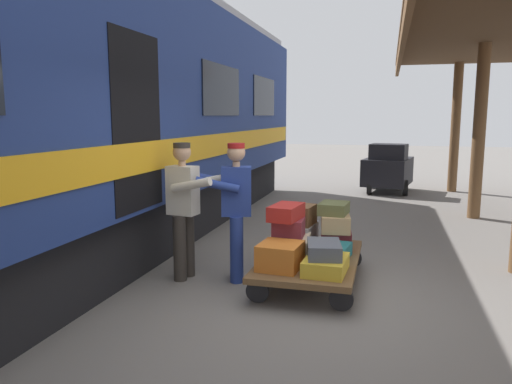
# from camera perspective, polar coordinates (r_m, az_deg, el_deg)

# --- Properties ---
(ground_plane) EXTENTS (60.00, 60.00, 0.00)m
(ground_plane) POSITION_cam_1_polar(r_m,az_deg,el_deg) (5.49, 7.73, -12.92)
(ground_plane) COLOR slate
(train_car) EXTENTS (3.02, 16.78, 4.00)m
(train_car) POSITION_cam_1_polar(r_m,az_deg,el_deg) (6.61, -25.20, 8.29)
(train_car) COLOR navy
(train_car) RESTS_ON ground_plane
(luggage_cart) EXTENTS (1.17, 1.94, 0.33)m
(luggage_cart) POSITION_cam_1_polar(r_m,az_deg,el_deg) (6.08, 6.27, -7.94)
(luggage_cart) COLOR brown
(luggage_cart) RESTS_ON ground_plane
(suitcase_cream_canvas) EXTENTS (0.51, 0.61, 0.24)m
(suitcase_cream_canvas) POSITION_cam_1_polar(r_m,az_deg,el_deg) (6.07, 3.90, -6.27)
(suitcase_cream_canvas) COLOR beige
(suitcase_cream_canvas) RESTS_ON luggage_cart
(suitcase_yellow_case) EXTENTS (0.47, 0.63, 0.17)m
(suitcase_yellow_case) POSITION_cam_1_polar(r_m,az_deg,el_deg) (5.50, 8.09, -8.36)
(suitcase_yellow_case) COLOR gold
(suitcase_yellow_case) RESTS_ON luggage_cart
(suitcase_maroon_trunk) EXTENTS (0.44, 0.52, 0.23)m
(suitcase_maroon_trunk) POSITION_cam_1_polar(r_m,az_deg,el_deg) (6.52, 9.25, -5.37)
(suitcase_maroon_trunk) COLOR maroon
(suitcase_maroon_trunk) RESTS_ON luggage_cart
(suitcase_teal_softside) EXTENTS (0.47, 0.62, 0.16)m
(suitcase_teal_softside) POSITION_cam_1_polar(r_m,az_deg,el_deg) (6.01, 8.71, -6.90)
(suitcase_teal_softside) COLOR #1E666B
(suitcase_teal_softside) RESTS_ON luggage_cart
(suitcase_gray_aluminum) EXTENTS (0.50, 0.64, 0.28)m
(suitcase_gray_aluminum) POSITION_cam_1_polar(r_m,az_deg,el_deg) (6.58, 4.80, -4.90)
(suitcase_gray_aluminum) COLOR #9EA0A5
(suitcase_gray_aluminum) RESTS_ON luggage_cart
(suitcase_orange_carryall) EXTENTS (0.49, 0.52, 0.29)m
(suitcase_orange_carryall) POSITION_cam_1_polar(r_m,az_deg,el_deg) (5.56, 2.83, -7.41)
(suitcase_orange_carryall) COLOR #CC6B23
(suitcase_orange_carryall) RESTS_ON luggage_cart
(suitcase_tan_vintage) EXTENTS (0.43, 0.57, 0.21)m
(suitcase_tan_vintage) POSITION_cam_1_polar(r_m,az_deg,el_deg) (6.45, 9.18, -3.51)
(suitcase_tan_vintage) COLOR tan
(suitcase_tan_vintage) RESTS_ON suitcase_maroon_trunk
(suitcase_slate_roller) EXTENTS (0.45, 0.57, 0.16)m
(suitcase_slate_roller) POSITION_cam_1_polar(r_m,az_deg,el_deg) (5.49, 7.88, -6.61)
(suitcase_slate_roller) COLOR #4C515B
(suitcase_slate_roller) RESTS_ON suitcase_yellow_case
(suitcase_burgundy_valise) EXTENTS (0.37, 0.39, 0.22)m
(suitcase_burgundy_valise) POSITION_cam_1_polar(r_m,az_deg,el_deg) (5.99, 3.80, -4.18)
(suitcase_burgundy_valise) COLOR maroon
(suitcase_burgundy_valise) RESTS_ON suitcase_cream_canvas
(suitcase_brown_leather) EXTENTS (0.44, 0.46, 0.26)m
(suitcase_brown_leather) POSITION_cam_1_polar(r_m,az_deg,el_deg) (6.50, 4.98, -2.63)
(suitcase_brown_leather) COLOR brown
(suitcase_brown_leather) RESTS_ON suitcase_gray_aluminum
(suitcase_olive_duffel) EXTENTS (0.38, 0.47, 0.15)m
(suitcase_olive_duffel) POSITION_cam_1_polar(r_m,az_deg,el_deg) (6.45, 9.01, -1.87)
(suitcase_olive_duffel) COLOR brown
(suitcase_olive_duffel) RESTS_ON suitcase_tan_vintage
(suitcase_red_plastic) EXTENTS (0.39, 0.57, 0.18)m
(suitcase_red_plastic) POSITION_cam_1_polar(r_m,az_deg,el_deg) (5.93, 3.52, -2.34)
(suitcase_red_plastic) COLOR #AD231E
(suitcase_red_plastic) RESTS_ON suitcase_burgundy_valise
(porter_in_overalls) EXTENTS (0.73, 0.55, 1.70)m
(porter_in_overalls) POSITION_cam_1_polar(r_m,az_deg,el_deg) (6.02, -2.46, -1.73)
(porter_in_overalls) COLOR navy
(porter_in_overalls) RESTS_ON ground_plane
(porter_by_door) EXTENTS (0.70, 0.49, 1.70)m
(porter_by_door) POSITION_cam_1_polar(r_m,az_deg,el_deg) (6.13, -8.28, -1.62)
(porter_by_door) COLOR #332D28
(porter_by_door) RESTS_ON ground_plane
(baggage_tug) EXTENTS (1.38, 1.87, 1.30)m
(baggage_tug) POSITION_cam_1_polar(r_m,az_deg,el_deg) (13.61, 15.03, 2.63)
(baggage_tug) COLOR black
(baggage_tug) RESTS_ON ground_plane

